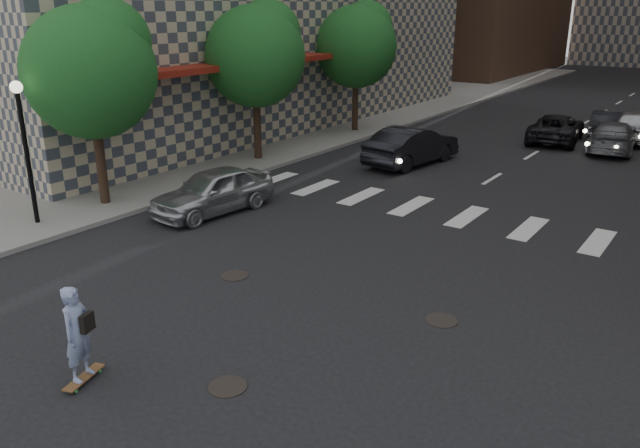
# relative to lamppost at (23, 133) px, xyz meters

# --- Properties ---
(ground) EXTENTS (160.00, 160.00, 0.00)m
(ground) POSITION_rel_lamppost_xyz_m (9.50, -0.50, -2.93)
(ground) COLOR black
(ground) RESTS_ON ground
(sidewalk_left) EXTENTS (13.00, 80.00, 0.15)m
(sidewalk_left) POSITION_rel_lamppost_xyz_m (-5.00, 19.50, -2.86)
(sidewalk_left) COLOR gray
(sidewalk_left) RESTS_ON ground
(lamppost) EXTENTS (0.36, 0.36, 4.28)m
(lamppost) POSITION_rel_lamppost_xyz_m (0.00, 0.00, 0.00)
(lamppost) COLOR black
(lamppost) RESTS_ON sidewalk_left
(tree_a) EXTENTS (4.20, 4.20, 6.60)m
(tree_a) POSITION_rel_lamppost_xyz_m (0.05, 2.64, 1.71)
(tree_a) COLOR #382619
(tree_a) RESTS_ON sidewalk_left
(tree_b) EXTENTS (4.20, 4.20, 6.60)m
(tree_b) POSITION_rel_lamppost_xyz_m (0.05, 10.64, 1.71)
(tree_b) COLOR #382619
(tree_b) RESTS_ON sidewalk_left
(tree_c) EXTENTS (4.20, 4.20, 6.60)m
(tree_c) POSITION_rel_lamppost_xyz_m (0.05, 18.64, 1.71)
(tree_c) COLOR #382619
(tree_c) RESTS_ON sidewalk_left
(manhole_a) EXTENTS (0.70, 0.70, 0.02)m
(manhole_a) POSITION_rel_lamppost_xyz_m (10.70, -3.00, -2.92)
(manhole_a) COLOR black
(manhole_a) RESTS_ON ground
(manhole_b) EXTENTS (0.70, 0.70, 0.02)m
(manhole_b) POSITION_rel_lamppost_xyz_m (7.50, 0.70, -2.92)
(manhole_b) COLOR black
(manhole_b) RESTS_ON ground
(manhole_c) EXTENTS (0.70, 0.70, 0.02)m
(manhole_c) POSITION_rel_lamppost_xyz_m (12.80, 1.50, -2.92)
(manhole_c) COLOR black
(manhole_c) RESTS_ON ground
(skateboarder) EXTENTS (0.60, 0.97, 1.88)m
(skateboarder) POSITION_rel_lamppost_xyz_m (8.45, -4.35, -1.95)
(skateboarder) COLOR brown
(skateboarder) RESTS_ON ground
(silver_sedan) EXTENTS (2.23, 4.49, 1.47)m
(silver_sedan) POSITION_rel_lamppost_xyz_m (3.46, 4.16, -2.20)
(silver_sedan) COLOR #B2B5B9
(silver_sedan) RESTS_ON ground
(traffic_car_a) EXTENTS (2.37, 5.09, 1.62)m
(traffic_car_a) POSITION_rel_lamppost_xyz_m (5.76, 13.82, -2.13)
(traffic_car_a) COLOR black
(traffic_car_a) RESTS_ON ground
(traffic_car_b) EXTENTS (2.55, 5.04, 1.40)m
(traffic_car_b) POSITION_rel_lamppost_xyz_m (12.26, 21.50, -2.23)
(traffic_car_b) COLOR #5B5E63
(traffic_car_b) RESTS_ON ground
(traffic_car_c) EXTENTS (2.84, 5.14, 1.36)m
(traffic_car_c) POSITION_rel_lamppost_xyz_m (9.52, 22.19, -2.25)
(traffic_car_c) COLOR black
(traffic_car_c) RESTS_ON ground
(traffic_car_d) EXTENTS (2.26, 4.90, 1.63)m
(traffic_car_d) POSITION_rel_lamppost_xyz_m (12.71, 24.65, -2.12)
(traffic_car_d) COLOR #A5A6AC
(traffic_car_d) RESTS_ON ground
(traffic_car_e) EXTENTS (2.04, 4.47, 1.42)m
(traffic_car_e) POSITION_rel_lamppost_xyz_m (11.44, 24.65, -2.22)
(traffic_car_e) COLOR black
(traffic_car_e) RESTS_ON ground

